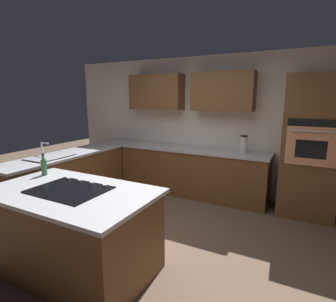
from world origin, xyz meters
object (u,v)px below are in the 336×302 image
Objects in this scene: wall_oven at (310,147)px; sink_unit at (50,156)px; oil_bottle at (44,167)px; blender at (244,146)px; cooktop at (70,189)px.

wall_oven reaches higher than sink_unit.
oil_bottle is at bearing 39.99° from wall_oven.
wall_oven reaches higher than blender.
cooktop is at bearing 66.00° from blender.
cooktop is 0.75m from oil_bottle.
oil_bottle is (-0.78, 0.71, 0.09)m from sink_unit.
blender is 1.14× the size of oil_bottle.
blender is (1.00, -0.02, -0.06)m from wall_oven.
sink_unit is (3.68, 1.73, -0.17)m from wall_oven.
blender is at bearing -0.89° from wall_oven.
sink_unit is 1.76m from cooktop.
cooktop is at bearing 160.91° from oil_bottle.
cooktop is at bearing 147.31° from sink_unit.
oil_bottle is (1.90, 2.45, -0.03)m from blender.
wall_oven is 3.12× the size of sink_unit.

